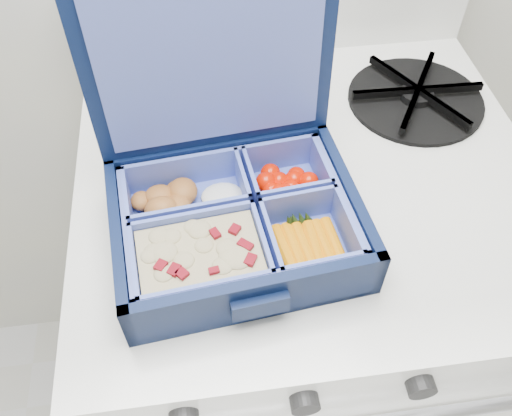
{
  "coord_description": "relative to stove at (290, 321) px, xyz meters",
  "views": [
    {
      "loc": [
        0.38,
        1.26,
        1.28
      ],
      "look_at": [
        0.43,
        1.61,
        0.86
      ],
      "focal_mm": 38.0,
      "sensor_mm": 36.0,
      "label": 1
    }
  ],
  "objects": [
    {
      "name": "stove",
      "position": [
        0.0,
        0.0,
        0.0
      ],
      "size": [
        0.55,
        0.55,
        0.82
      ],
      "primitive_type": null,
      "color": "white",
      "rests_on": "floor"
    },
    {
      "name": "bento_box",
      "position": [
        -0.1,
        -0.11,
        0.44
      ],
      "size": [
        0.26,
        0.22,
        0.06
      ],
      "primitive_type": null,
      "rotation": [
        0.0,
        0.0,
        0.1
      ],
      "color": "#091537",
      "rests_on": "stove"
    },
    {
      "name": "burner_grate",
      "position": [
        0.16,
        0.09,
        0.42
      ],
      "size": [
        0.18,
        0.18,
        0.03
      ],
      "primitive_type": "cylinder",
      "rotation": [
        0.0,
        0.0,
        -0.03
      ],
      "color": "black",
      "rests_on": "stove"
    },
    {
      "name": "burner_grate_rear",
      "position": [
        -0.16,
        0.13,
        0.42
      ],
      "size": [
        0.23,
        0.23,
        0.02
      ],
      "primitive_type": "cylinder",
      "rotation": [
        0.0,
        0.0,
        -0.42
      ],
      "color": "black",
      "rests_on": "stove"
    },
    {
      "name": "fork",
      "position": [
        -0.07,
        0.04,
        0.41
      ],
      "size": [
        0.16,
        0.11,
        0.01
      ],
      "primitive_type": null,
      "rotation": [
        0.0,
        0.0,
        -1.02
      ],
      "color": "silver",
      "rests_on": "stove"
    }
  ]
}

